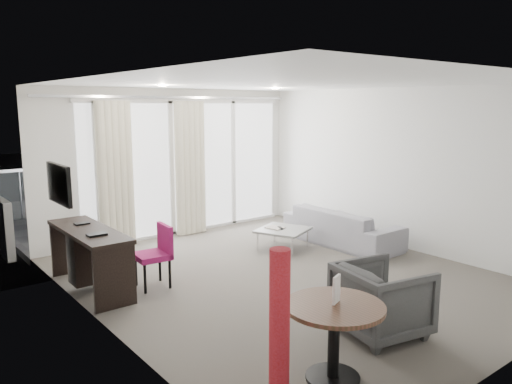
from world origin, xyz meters
TOP-DOWN VIEW (x-y plane):
  - floor at (0.00, 0.00)m, footprint 5.00×6.00m
  - ceiling at (0.00, 0.00)m, footprint 5.00×6.00m
  - wall_left at (-2.50, 0.00)m, footprint 0.00×6.00m
  - wall_right at (2.50, 0.00)m, footprint 0.00×6.00m
  - window_panel at (0.30, 2.98)m, footprint 4.00×0.02m
  - window_frame at (0.30, 2.97)m, footprint 4.10×0.06m
  - curtain_left at (-1.15, 2.82)m, footprint 0.60×0.20m
  - curtain_right at (0.25, 2.82)m, footprint 0.60×0.20m
  - curtain_track at (0.00, 2.82)m, footprint 4.80×0.04m
  - downlight_a at (-0.90, 1.60)m, footprint 0.12×0.12m
  - downlight_b at (1.20, 1.60)m, footprint 0.12×0.12m
  - desk at (-2.22, 1.18)m, footprint 0.52×1.67m
  - tv at (-2.46, 1.45)m, footprint 0.05×0.80m
  - desk_chair at (-1.56, 0.77)m, footprint 0.48×0.45m
  - round_table at (-1.36, -2.19)m, footprint 1.00×1.00m
  - menu_card at (-1.33, -2.17)m, footprint 0.13×0.07m
  - red_lamp at (-1.99, -2.20)m, footprint 0.33×0.33m
  - tub_armchair at (-0.35, -1.91)m, footprint 0.95×0.94m
  - coffee_table at (0.90, 1.04)m, footprint 0.97×0.97m
  - remote at (0.88, 1.08)m, footprint 0.10×0.15m
  - magazine at (0.83, 1.16)m, footprint 0.28×0.33m
  - sofa at (1.89, 0.65)m, footprint 0.81×2.08m
  - terrace_slab at (0.30, 4.50)m, footprint 5.60×3.00m
  - rattan_chair_a at (1.04, 4.33)m, footprint 0.59×0.59m
  - rattan_chair_b at (1.75, 4.32)m, footprint 0.69×0.69m
  - rattan_table at (1.31, 4.61)m, footprint 0.57×0.57m
  - balustrade at (0.30, 5.95)m, footprint 5.50×0.06m

SIDE VIEW (x-z plane):
  - terrace_slab at x=0.30m, z-range -0.12..0.00m
  - floor at x=0.00m, z-range 0.00..0.00m
  - coffee_table at x=0.90m, z-range 0.00..0.33m
  - rattan_table at x=1.31m, z-range 0.00..0.53m
  - sofa at x=1.89m, z-range 0.00..0.61m
  - round_table at x=-1.36m, z-range 0.00..0.68m
  - remote at x=0.88m, z-range 0.35..0.37m
  - magazine at x=0.83m, z-range 0.35..0.37m
  - tub_armchair at x=-0.35m, z-range 0.00..0.74m
  - rattan_chair_b at x=1.75m, z-range 0.00..0.78m
  - desk at x=-2.22m, z-range 0.00..0.78m
  - rattan_chair_a at x=1.04m, z-range 0.00..0.81m
  - desk_chair at x=-1.56m, z-range 0.00..0.81m
  - balustrade at x=0.30m, z-range -0.02..1.02m
  - red_lamp at x=-1.99m, z-range 0.00..1.27m
  - menu_card at x=-1.33m, z-range 0.60..0.84m
  - window_panel at x=0.30m, z-range 0.01..2.39m
  - curtain_left at x=-1.15m, z-range 0.01..2.39m
  - curtain_right at x=0.25m, z-range 0.01..2.39m
  - window_frame at x=0.30m, z-range -0.02..2.42m
  - wall_left at x=-2.50m, z-range 0.00..2.60m
  - wall_right at x=2.50m, z-range 0.00..2.60m
  - tv at x=-2.46m, z-range 1.10..1.60m
  - curtain_track at x=0.00m, z-range 2.43..2.47m
  - downlight_a at x=-0.90m, z-range 2.58..2.60m
  - downlight_b at x=1.20m, z-range 2.58..2.60m
  - ceiling at x=0.00m, z-range 2.60..2.60m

